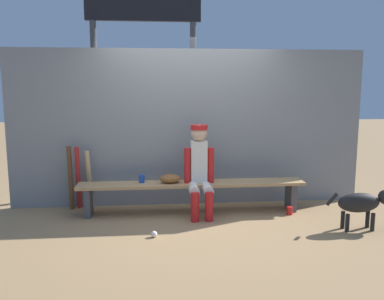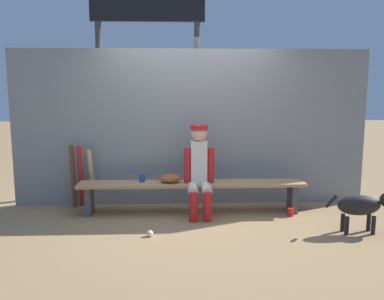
# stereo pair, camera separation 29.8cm
# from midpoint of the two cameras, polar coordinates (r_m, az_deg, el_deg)

# --- Properties ---
(ground_plane) EXTENTS (30.00, 30.00, 0.00)m
(ground_plane) POSITION_cam_midpoint_polar(r_m,az_deg,el_deg) (5.74, -1.51, -8.70)
(ground_plane) COLOR #9E7A51
(chainlink_fence) EXTENTS (5.15, 0.03, 2.26)m
(chainlink_fence) POSITION_cam_midpoint_polar(r_m,az_deg,el_deg) (5.94, -1.85, 3.06)
(chainlink_fence) COLOR gray
(chainlink_fence) RESTS_ON ground_plane
(dugout_bench) EXTENTS (3.11, 0.36, 0.43)m
(dugout_bench) POSITION_cam_midpoint_polar(r_m,az_deg,el_deg) (5.64, -1.52, -5.34)
(dugout_bench) COLOR tan
(dugout_bench) RESTS_ON ground_plane
(player_seated) EXTENTS (0.41, 0.55, 1.22)m
(player_seated) POSITION_cam_midpoint_polar(r_m,az_deg,el_deg) (5.48, -0.47, -2.49)
(player_seated) COLOR silver
(player_seated) RESTS_ON ground_plane
(baseball_glove) EXTENTS (0.28, 0.20, 0.12)m
(baseball_glove) POSITION_cam_midpoint_polar(r_m,az_deg,el_deg) (5.60, -4.61, -4.00)
(baseball_glove) COLOR brown
(baseball_glove) RESTS_ON dugout_bench
(bat_wood_natural) EXTENTS (0.08, 0.25, 0.85)m
(bat_wood_natural) POSITION_cam_midpoint_polar(r_m,az_deg,el_deg) (6.04, -15.51, -3.97)
(bat_wood_natural) COLOR tan
(bat_wood_natural) RESTS_ON ground_plane
(bat_aluminum_red) EXTENTS (0.09, 0.25, 0.91)m
(bat_aluminum_red) POSITION_cam_midpoint_polar(r_m,az_deg,el_deg) (6.02, -16.96, -3.77)
(bat_aluminum_red) COLOR #B22323
(bat_aluminum_red) RESTS_ON ground_plane
(bat_wood_dark) EXTENTS (0.07, 0.14, 0.91)m
(bat_wood_dark) POSITION_cam_midpoint_polar(r_m,az_deg,el_deg) (6.03, -17.96, -3.78)
(bat_wood_dark) COLOR brown
(bat_wood_dark) RESTS_ON ground_plane
(baseball) EXTENTS (0.07, 0.07, 0.07)m
(baseball) POSITION_cam_midpoint_polar(r_m,az_deg,el_deg) (4.87, -7.10, -11.59)
(baseball) COLOR white
(baseball) RESTS_ON ground_plane
(cup_on_ground) EXTENTS (0.08, 0.08, 0.11)m
(cup_on_ground) POSITION_cam_midpoint_polar(r_m,az_deg,el_deg) (5.75, 11.99, -8.28)
(cup_on_ground) COLOR red
(cup_on_ground) RESTS_ON ground_plane
(cup_on_bench) EXTENTS (0.08, 0.08, 0.11)m
(cup_on_bench) POSITION_cam_midpoint_polar(r_m,az_deg,el_deg) (5.66, -8.54, -3.99)
(cup_on_bench) COLOR #1E47AD
(cup_on_bench) RESTS_ON dugout_bench
(scoreboard) EXTENTS (2.06, 0.27, 3.70)m
(scoreboard) POSITION_cam_midpoint_polar(r_m,az_deg,el_deg) (6.70, -7.51, 15.98)
(scoreboard) COLOR #3F3F42
(scoreboard) RESTS_ON ground_plane
(dog) EXTENTS (0.84, 0.20, 0.49)m
(dog) POSITION_cam_midpoint_polar(r_m,az_deg,el_deg) (5.35, 21.30, -6.90)
(dog) COLOR black
(dog) RESTS_ON ground_plane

